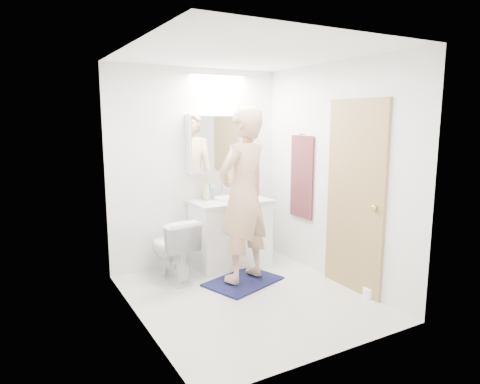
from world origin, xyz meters
TOP-DOWN VIEW (x-y plane):
  - floor at (0.00, 0.00)m, footprint 2.50×2.50m
  - ceiling at (0.00, 0.00)m, footprint 2.50×2.50m
  - wall_back at (0.00, 1.25)m, footprint 2.50×0.00m
  - wall_front at (0.00, -1.25)m, footprint 2.50×0.00m
  - wall_left at (-1.10, 0.00)m, footprint 0.00×2.50m
  - wall_right at (1.10, 0.00)m, footprint 0.00×2.50m
  - vanity_cabinet at (0.31, 0.96)m, footprint 0.90×0.55m
  - countertop at (0.31, 0.96)m, footprint 0.95×0.58m
  - sink_basin at (0.31, 0.99)m, footprint 0.36×0.36m
  - faucet at (0.31, 1.19)m, footprint 0.02×0.02m
  - medicine_cabinet at (0.30, 1.18)m, footprint 0.88×0.14m
  - mirror_panel at (0.30, 1.10)m, footprint 0.84×0.01m
  - toilet at (-0.49, 0.85)m, footprint 0.46×0.73m
  - bath_rug at (0.15, 0.36)m, footprint 0.93×0.78m
  - person at (0.15, 0.36)m, footprint 0.79×0.64m
  - door at (1.08, -0.35)m, footprint 0.04×0.80m
  - door_knob at (1.04, -0.65)m, footprint 0.06×0.06m
  - towel at (1.08, 0.55)m, footprint 0.02×0.42m
  - towel_hook at (1.07, 0.55)m, footprint 0.07×0.02m
  - soap_bottle_a at (0.06, 1.11)m, footprint 0.13×0.13m
  - soap_bottle_b at (0.12, 1.15)m, footprint 0.09×0.10m
  - toothbrush_cup at (0.47, 1.12)m, footprint 0.11×0.11m
  - toilet_paper_roll at (1.07, -0.61)m, footprint 0.11×0.11m

SIDE VIEW (x-z plane):
  - floor at x=0.00m, z-range 0.00..0.00m
  - bath_rug at x=0.15m, z-range 0.00..0.02m
  - toilet_paper_roll at x=1.07m, z-range 0.00..0.10m
  - toilet at x=-0.49m, z-range 0.00..0.72m
  - vanity_cabinet at x=0.31m, z-range 0.00..0.78m
  - countertop at x=0.31m, z-range 0.78..0.82m
  - sink_basin at x=0.31m, z-range 0.82..0.85m
  - toothbrush_cup at x=0.47m, z-range 0.82..0.91m
  - faucet at x=0.31m, z-range 0.82..0.98m
  - soap_bottle_b at x=0.12m, z-range 0.82..1.00m
  - soap_bottle_a at x=0.06m, z-range 0.82..1.06m
  - door_knob at x=1.04m, z-range 0.92..0.98m
  - person at x=0.15m, z-range 0.05..1.93m
  - door at x=1.08m, z-range 0.00..2.00m
  - towel at x=1.08m, z-range 0.60..1.60m
  - wall_back at x=0.00m, z-range -0.05..2.45m
  - wall_front at x=0.00m, z-range -0.05..2.45m
  - wall_left at x=-1.10m, z-range -0.05..2.45m
  - wall_right at x=1.10m, z-range -0.05..2.45m
  - medicine_cabinet at x=0.30m, z-range 1.15..1.85m
  - mirror_panel at x=0.30m, z-range 1.17..1.83m
  - towel_hook at x=1.07m, z-range 1.61..1.63m
  - ceiling at x=0.00m, z-range 2.40..2.40m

